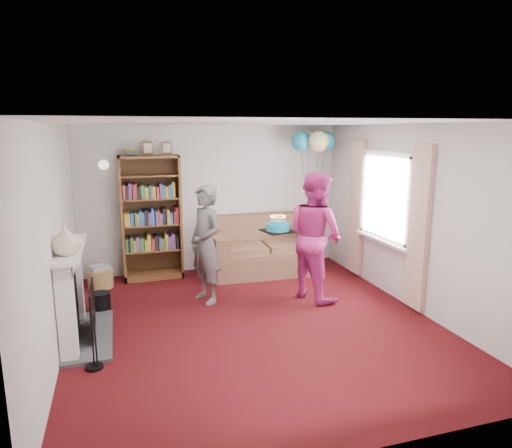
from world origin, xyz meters
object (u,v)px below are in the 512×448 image
object	(u,v)px
sofa	(263,251)
person_striped	(206,244)
bookcase	(151,219)
birthday_cake	(278,227)
person_magenta	(315,236)

from	to	relation	value
sofa	person_striped	world-z (taller)	person_striped
bookcase	birthday_cake	distance (m)	2.35
birthday_cake	bookcase	bearing A→B (deg)	132.53
sofa	birthday_cake	distance (m)	1.70
person_striped	bookcase	bearing A→B (deg)	-176.26
bookcase	sofa	world-z (taller)	bookcase
birthday_cake	person_striped	bearing A→B (deg)	158.10
person_striped	birthday_cake	size ratio (longest dim) A/B	4.37
person_striped	birthday_cake	bearing A→B (deg)	46.31
person_magenta	person_striped	bearing A→B (deg)	60.18
person_striped	birthday_cake	distance (m)	1.05
bookcase	birthday_cake	xyz separation A→B (m)	(1.58, -1.73, 0.12)
bookcase	person_striped	xyz separation A→B (m)	(0.64, -1.35, -0.15)
sofa	person_magenta	bearing A→B (deg)	-74.36
sofa	person_striped	distance (m)	1.71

